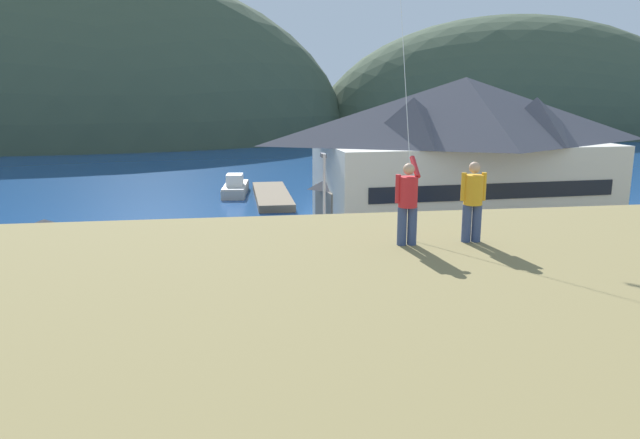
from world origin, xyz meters
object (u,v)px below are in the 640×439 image
(parked_car_back_row_left, at_px, (403,331))
(parking_light_pole, at_px, (324,209))
(parked_car_corner_spot, at_px, (615,330))
(person_companion, at_px, (473,199))
(storage_shed_near_lot, at_px, (49,266))
(parked_car_lone_by_shed, at_px, (338,291))
(person_kite_flyer, at_px, (408,201))
(parked_car_mid_row_center, at_px, (540,274))
(harbor_lodge, at_px, (464,148))
(parked_car_back_row_right, at_px, (133,354))
(storage_shed_waterside, at_px, (352,196))
(moored_boat_wharfside, at_px, (235,188))
(wharf_dock, at_px, (272,196))

(parked_car_back_row_left, height_order, parking_light_pole, parking_light_pole)
(parked_car_corner_spot, height_order, person_companion, person_companion)
(storage_shed_near_lot, xyz_separation_m, parked_car_back_row_left, (15.06, -6.84, -1.31))
(parked_car_lone_by_shed, bearing_deg, person_kite_flyer, -94.62)
(parked_car_back_row_left, xyz_separation_m, parking_light_pole, (-1.68, 9.46, 3.07))
(parked_car_mid_row_center, bearing_deg, storage_shed_near_lot, 178.16)
(parked_car_back_row_left, distance_m, parked_car_corner_spot, 8.39)
(harbor_lodge, distance_m, parked_car_back_row_right, 31.57)
(parked_car_lone_by_shed, relative_size, parked_car_back_row_right, 0.99)
(harbor_lodge, xyz_separation_m, storage_shed_waterside, (-8.62, 0.20, -3.52))
(storage_shed_near_lot, relative_size, parked_car_lone_by_shed, 1.41)
(moored_boat_wharfside, height_order, person_companion, person_companion)
(parked_car_mid_row_center, distance_m, parked_car_lone_by_shed, 10.82)
(storage_shed_near_lot, height_order, storage_shed_waterside, storage_shed_waterside)
(storage_shed_waterside, height_order, person_companion, person_companion)
(moored_boat_wharfside, relative_size, parked_car_back_row_right, 1.66)
(parked_car_lone_by_shed, distance_m, parked_car_corner_spot, 11.78)
(parked_car_lone_by_shed, relative_size, parked_car_back_row_left, 0.98)
(parked_car_back_row_left, height_order, person_companion, person_companion)
(wharf_dock, distance_m, parked_car_back_row_right, 36.82)
(harbor_lodge, distance_m, person_companion, 33.96)
(parked_car_mid_row_center, bearing_deg, person_companion, -124.17)
(wharf_dock, xyz_separation_m, parked_car_back_row_right, (-7.51, -36.04, 0.71))
(storage_shed_waterside, distance_m, moored_boat_wharfside, 18.52)
(parked_car_back_row_right, bearing_deg, person_kite_flyer, -50.15)
(wharf_dock, xyz_separation_m, parked_car_back_row_left, (2.71, -35.44, 0.71))
(storage_shed_waterside, xyz_separation_m, parked_car_back_row_right, (-12.71, -22.94, -1.46))
(moored_boat_wharfside, bearing_deg, parking_light_pole, -81.24)
(parked_car_corner_spot, xyz_separation_m, person_companion, (-9.70, -8.15, 7.01))
(storage_shed_waterside, relative_size, wharf_dock, 0.44)
(storage_shed_waterside, height_order, parking_light_pole, parking_light_pole)
(parked_car_lone_by_shed, distance_m, person_companion, 16.01)
(harbor_lodge, xyz_separation_m, wharf_dock, (-13.82, 13.30, -5.69))
(parked_car_mid_row_center, height_order, parked_car_back_row_right, same)
(parked_car_mid_row_center, xyz_separation_m, parked_car_back_row_left, (-9.07, -6.07, 0.00))
(storage_shed_near_lot, distance_m, moored_boat_wharfside, 33.02)
(storage_shed_waterside, bearing_deg, parking_light_pole, -107.95)
(storage_shed_waterside, bearing_deg, parked_car_back_row_left, -96.36)
(parked_car_mid_row_center, relative_size, person_companion, 2.48)
(person_companion, bearing_deg, wharf_dock, 91.67)
(parked_car_back_row_left, height_order, parked_car_back_row_right, same)
(parked_car_back_row_left, bearing_deg, parked_car_mid_row_center, 33.78)
(moored_boat_wharfside, height_order, parked_car_mid_row_center, moored_boat_wharfside)
(wharf_dock, xyz_separation_m, moored_boat_wharfside, (-3.46, 3.16, 0.37))
(moored_boat_wharfside, height_order, person_kite_flyer, person_kite_flyer)
(wharf_dock, distance_m, parked_car_mid_row_center, 31.66)
(storage_shed_near_lot, bearing_deg, person_companion, -49.90)
(storage_shed_near_lot, distance_m, parking_light_pole, 13.74)
(wharf_dock, bearing_deg, parking_light_pole, -87.73)
(wharf_dock, xyz_separation_m, parked_car_mid_row_center, (11.79, -29.37, 0.71))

